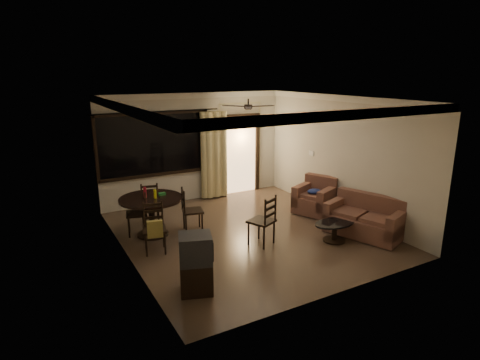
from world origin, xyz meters
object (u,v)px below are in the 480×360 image
dining_chair_south (155,237)px  side_chair (262,230)px  dining_chair_west (138,221)px  dining_chair_north (150,210)px  tv_cabinet (196,264)px  coffee_table (335,229)px  dining_table (151,206)px  dining_chair_east (192,218)px  armchair (316,198)px  sofa (365,220)px

dining_chair_south → side_chair: size_ratio=0.94×
dining_chair_west → dining_chair_north: (0.44, 0.56, 0.00)m
tv_cabinet → coffee_table: (3.19, 0.43, -0.21)m
dining_table → dining_chair_east: (0.81, -0.20, -0.36)m
dining_chair_west → dining_chair_north: size_ratio=1.00×
tv_cabinet → armchair: (3.97, 1.97, -0.12)m
dining_chair_west → dining_chair_north: 0.71m
dining_table → tv_cabinet: 2.53m
dining_chair_east → dining_table: bearing=89.9°
dining_chair_west → side_chair: side_chair is taller
dining_table → dining_chair_south: 0.92m
tv_cabinet → side_chair: bearing=48.2°
dining_table → dining_chair_west: bearing=141.5°
tv_cabinet → coffee_table: size_ratio=1.04×
armchair → side_chair: size_ratio=1.09×
dining_table → dining_chair_south: size_ratio=1.37×
tv_cabinet → coffee_table: 3.22m
dining_chair_east → side_chair: side_chair is taller
dining_table → dining_chair_west: size_ratio=1.37×
side_chair → dining_chair_south: bearing=-43.3°
sofa → dining_chair_east: bearing=128.5°
dining_chair_east → dining_chair_south: (-1.02, -0.63, 0.02)m
armchair → dining_chair_north: bearing=137.3°
dining_chair_west → dining_chair_south: same height
tv_cabinet → dining_chair_west: bearing=112.6°
tv_cabinet → sofa: bearing=24.6°
dining_chair_south → tv_cabinet: (0.12, -1.69, 0.17)m
dining_chair_east → dining_chair_south: same height
coffee_table → dining_chair_south: bearing=159.2°
tv_cabinet → armchair: 4.43m
dining_chair_north → coffee_table: 4.08m
dining_table → sofa: dining_table is taller
dining_chair_north → sofa: (3.71, -2.91, 0.04)m
sofa → coffee_table: bearing=156.7°
dining_chair_east → coffee_table: (2.29, -1.89, -0.02)m
sofa → tv_cabinet: bearing=166.2°
dining_chair_north → tv_cabinet: size_ratio=1.01×
dining_table → armchair: (3.89, -0.55, -0.29)m
dining_table → armchair: dining_table is taller
dining_chair_north → tv_cabinet: 3.30m
dining_chair_west → side_chair: 2.63m
armchair → coffee_table: bearing=-140.1°
dining_chair_south → side_chair: bearing=-5.2°
dining_table → dining_chair_north: size_ratio=1.37×
dining_chair_north → sofa: size_ratio=0.56×
dining_chair_west → dining_chair_south: size_ratio=1.00×
dining_table → coffee_table: (3.10, -2.09, -0.37)m
dining_table → dining_chair_west: 0.48m
dining_table → dining_chair_west: dining_table is taller
dining_chair_south → coffee_table: dining_chair_south is taller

